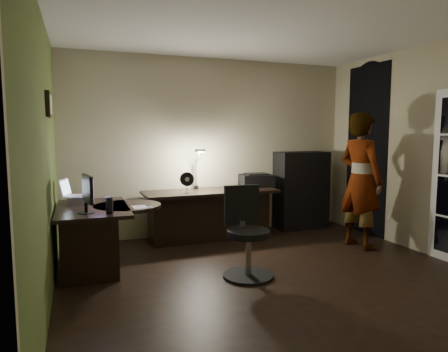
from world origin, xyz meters
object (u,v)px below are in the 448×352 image
object	(u,v)px
cabinet	(301,190)
office_chair	(248,233)
monitor	(86,200)
desk_left	(94,238)
desk_right	(211,215)
person	(361,180)

from	to	relation	value
cabinet	office_chair	bearing A→B (deg)	-133.38
monitor	office_chair	xyz separation A→B (m)	(1.64, -0.52, -0.37)
cabinet	desk_left	bearing A→B (deg)	-163.41
desk_right	person	xyz separation A→B (m)	(1.80, -1.07, 0.56)
desk_right	office_chair	xyz separation A→B (m)	(-0.11, -1.62, 0.13)
desk_left	office_chair	bearing A→B (deg)	-28.19
cabinet	person	xyz separation A→B (m)	(0.17, -1.25, 0.30)
cabinet	office_chair	world-z (taller)	cabinet
desk_left	cabinet	world-z (taller)	cabinet
desk_right	desk_left	bearing A→B (deg)	-156.32
desk_right	monitor	world-z (taller)	monitor
office_chair	monitor	bearing A→B (deg)	165.62
cabinet	person	size ratio (longest dim) A/B	0.68
office_chair	desk_left	bearing A→B (deg)	154.82
desk_right	office_chair	world-z (taller)	office_chair
desk_right	cabinet	world-z (taller)	cabinet
desk_right	office_chair	bearing A→B (deg)	-94.77
desk_left	office_chair	distance (m)	1.79
desk_left	cabinet	distance (m)	3.45
desk_left	person	distance (m)	3.53
desk_right	monitor	xyz separation A→B (m)	(-1.75, -1.10, 0.50)
desk_left	office_chair	world-z (taller)	office_chair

